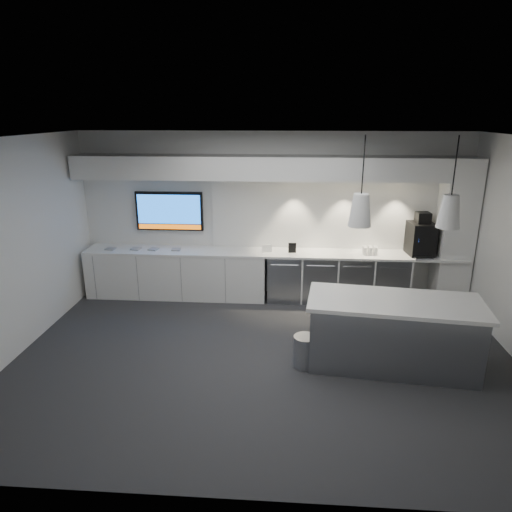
# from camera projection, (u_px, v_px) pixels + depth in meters

# --- Properties ---
(floor) EXTENTS (7.00, 7.00, 0.00)m
(floor) POSITION_uv_depth(u_px,v_px,m) (264.00, 357.00, 6.44)
(floor) COLOR #2E2E30
(floor) RESTS_ON ground
(ceiling) EXTENTS (7.00, 7.00, 0.00)m
(ceiling) POSITION_uv_depth(u_px,v_px,m) (266.00, 139.00, 5.54)
(ceiling) COLOR black
(ceiling) RESTS_ON wall_back
(wall_back) EXTENTS (7.00, 0.00, 7.00)m
(wall_back) POSITION_uv_depth(u_px,v_px,m) (272.00, 215.00, 8.37)
(wall_back) COLOR white
(wall_back) RESTS_ON floor
(wall_front) EXTENTS (7.00, 0.00, 7.00)m
(wall_front) POSITION_uv_depth(u_px,v_px,m) (249.00, 350.00, 3.61)
(wall_front) COLOR white
(wall_front) RESTS_ON floor
(wall_left) EXTENTS (0.00, 7.00, 7.00)m
(wall_left) POSITION_uv_depth(u_px,v_px,m) (10.00, 251.00, 6.23)
(wall_left) COLOR white
(wall_left) RESTS_ON floor
(back_counter) EXTENTS (6.80, 0.65, 0.04)m
(back_counter) POSITION_uv_depth(u_px,v_px,m) (271.00, 253.00, 8.25)
(back_counter) COLOR white
(back_counter) RESTS_ON left_base_cabinets
(left_base_cabinets) EXTENTS (3.30, 0.63, 0.86)m
(left_base_cabinets) POSITION_uv_depth(u_px,v_px,m) (177.00, 274.00, 8.50)
(left_base_cabinets) COLOR white
(left_base_cabinets) RESTS_ON floor
(fridge_unit_a) EXTENTS (0.60, 0.61, 0.85)m
(fridge_unit_a) POSITION_uv_depth(u_px,v_px,m) (284.00, 277.00, 8.37)
(fridge_unit_a) COLOR #93969B
(fridge_unit_a) RESTS_ON floor
(fridge_unit_b) EXTENTS (0.60, 0.61, 0.85)m
(fridge_unit_b) POSITION_uv_depth(u_px,v_px,m) (319.00, 277.00, 8.33)
(fridge_unit_b) COLOR #93969B
(fridge_unit_b) RESTS_ON floor
(fridge_unit_c) EXTENTS (0.60, 0.61, 0.85)m
(fridge_unit_c) POSITION_uv_depth(u_px,v_px,m) (354.00, 278.00, 8.28)
(fridge_unit_c) COLOR #93969B
(fridge_unit_c) RESTS_ON floor
(fridge_unit_d) EXTENTS (0.60, 0.61, 0.85)m
(fridge_unit_d) POSITION_uv_depth(u_px,v_px,m) (389.00, 279.00, 8.24)
(fridge_unit_d) COLOR #93969B
(fridge_unit_d) RESTS_ON floor
(backsplash) EXTENTS (4.60, 0.03, 1.30)m
(backsplash) POSITION_uv_depth(u_px,v_px,m) (338.00, 214.00, 8.26)
(backsplash) COLOR white
(backsplash) RESTS_ON wall_back
(soffit) EXTENTS (6.90, 0.60, 0.40)m
(soffit) POSITION_uv_depth(u_px,v_px,m) (272.00, 168.00, 7.82)
(soffit) COLOR white
(soffit) RESTS_ON wall_back
(column) EXTENTS (0.55, 0.55, 2.60)m
(column) POSITION_uv_depth(u_px,v_px,m) (455.00, 233.00, 7.93)
(column) COLOR white
(column) RESTS_ON floor
(wall_tv) EXTENTS (1.25, 0.07, 0.72)m
(wall_tv) POSITION_uv_depth(u_px,v_px,m) (169.00, 211.00, 8.43)
(wall_tv) COLOR black
(wall_tv) RESTS_ON wall_back
(island) EXTENTS (2.35, 1.22, 0.96)m
(island) POSITION_uv_depth(u_px,v_px,m) (392.00, 333.00, 6.10)
(island) COLOR #93969B
(island) RESTS_ON floor
(bin) EXTENTS (0.39, 0.39, 0.44)m
(bin) POSITION_uv_depth(u_px,v_px,m) (305.00, 351.00, 6.15)
(bin) COLOR #93969B
(bin) RESTS_ON floor
(coffee_machine) EXTENTS (0.46, 0.62, 0.76)m
(coffee_machine) POSITION_uv_depth(u_px,v_px,m) (421.00, 237.00, 8.00)
(coffee_machine) COLOR black
(coffee_machine) RESTS_ON back_counter
(sign_black) EXTENTS (0.14, 0.03, 0.18)m
(sign_black) POSITION_uv_depth(u_px,v_px,m) (292.00, 248.00, 8.16)
(sign_black) COLOR black
(sign_black) RESTS_ON back_counter
(sign_white) EXTENTS (0.18, 0.06, 0.14)m
(sign_white) POSITION_uv_depth(u_px,v_px,m) (267.00, 249.00, 8.18)
(sign_white) COLOR white
(sign_white) RESTS_ON back_counter
(cup_cluster) EXTENTS (0.26, 0.16, 0.14)m
(cup_cluster) POSITION_uv_depth(u_px,v_px,m) (370.00, 251.00, 8.06)
(cup_cluster) COLOR white
(cup_cluster) RESTS_ON back_counter
(tray_a) EXTENTS (0.17, 0.17, 0.02)m
(tray_a) POSITION_uv_depth(u_px,v_px,m) (110.00, 249.00, 8.37)
(tray_a) COLOR #989898
(tray_a) RESTS_ON back_counter
(tray_b) EXTENTS (0.18, 0.18, 0.02)m
(tray_b) POSITION_uv_depth(u_px,v_px,m) (136.00, 249.00, 8.37)
(tray_b) COLOR #989898
(tray_b) RESTS_ON back_counter
(tray_c) EXTENTS (0.19, 0.19, 0.02)m
(tray_c) POSITION_uv_depth(u_px,v_px,m) (154.00, 249.00, 8.35)
(tray_c) COLOR #989898
(tray_c) RESTS_ON back_counter
(tray_d) EXTENTS (0.17, 0.17, 0.02)m
(tray_d) POSITION_uv_depth(u_px,v_px,m) (176.00, 249.00, 8.33)
(tray_d) COLOR #989898
(tray_d) RESTS_ON back_counter
(pendant_left) EXTENTS (0.29, 0.29, 1.11)m
(pendant_left) POSITION_uv_depth(u_px,v_px,m) (360.00, 210.00, 5.63)
(pendant_left) COLOR white
(pendant_left) RESTS_ON ceiling
(pendant_right) EXTENTS (0.29, 0.29, 1.11)m
(pendant_right) POSITION_uv_depth(u_px,v_px,m) (449.00, 211.00, 5.56)
(pendant_right) COLOR white
(pendant_right) RESTS_ON ceiling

